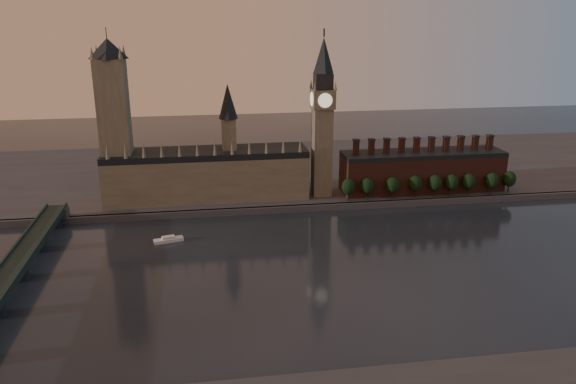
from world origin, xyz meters
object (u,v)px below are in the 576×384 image
(victoria_tower, at_px, (114,117))
(river_boat, at_px, (169,240))
(big_ben, at_px, (323,116))
(westminster_bridge, at_px, (5,284))

(victoria_tower, distance_m, river_boat, 90.99)
(victoria_tower, relative_size, big_ben, 1.01)
(river_boat, bearing_deg, victoria_tower, 103.48)
(victoria_tower, height_order, river_boat, victoria_tower)
(big_ben, relative_size, westminster_bridge, 0.54)
(big_ben, bearing_deg, victoria_tower, 177.80)
(big_ben, xyz_separation_m, river_boat, (-97.80, -57.40, -55.60))
(big_ben, distance_m, westminster_bridge, 205.83)
(westminster_bridge, bearing_deg, victoria_tower, 73.44)
(victoria_tower, bearing_deg, big_ben, -2.20)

